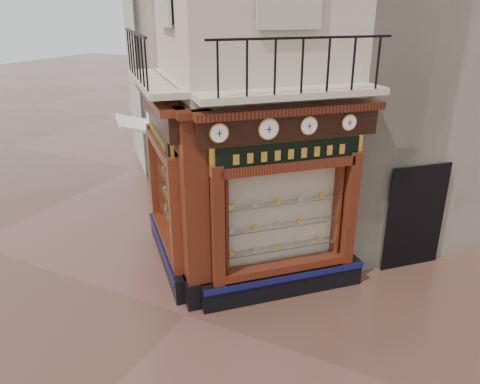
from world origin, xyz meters
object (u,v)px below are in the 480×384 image
Objects in this scene: clock_a at (219,133)px; awning at (143,211)px; signboard_right at (289,153)px; clock_d at (349,122)px; corner_pilaster at (195,215)px; signboard_left at (160,135)px; clock_c at (309,126)px; clock_b at (268,129)px.

awning is (-4.42, 3.19, -3.62)m from clock_a.
awning is 6.52m from signboard_right.
clock_a is 2.51m from clock_d.
clock_d is 1.25m from signboard_right.
awning is at bearing 95.76° from corner_pilaster.
clock_a is 2.34m from signboard_left.
corner_pilaster is 11.42× the size of clock_a.
corner_pilaster reaches higher than signboard_right.
clock_c is at bearing -132.52° from signboard_left.
clock_b is at bearing -180.00° from clock_c.
clock_a is at bearing -180.00° from clock_b.
awning is at bearing 108.26° from clock_b.
signboard_left is at bearing 100.25° from corner_pilaster.
clock_d reaches higher than signboard_left.
clock_a is 0.88× the size of clock_b.
clock_b is at bearing -161.74° from awning.
signboard_right reaches higher than awning.
awning is 0.82× the size of signboard_left.
signboard_right reaches higher than signboard_left.
clock_a is 0.22× the size of awning.
clock_c is at bearing -180.00° from clock_d.
corner_pilaster is at bearing 131.04° from clock_a.
signboard_right is at bearing 174.41° from clock_d.
signboard_left is at bearing 126.18° from clock_b.
clock_a is at bearing -180.00° from clock_d.
corner_pilaster is at bearing 169.75° from signboard_right.
clock_a is 1.69m from clock_c.
corner_pilaster is 10.01× the size of clock_b.
clock_b is (0.64, 0.64, 0.00)m from clock_a.
clock_a reaches higher than clock_d.
awning is (-5.61, 2.00, -3.62)m from clock_c.
awning is at bearing 99.20° from clock_a.
clock_c is 0.61m from signboard_right.
clock_a reaches higher than signboard_right.
clock_c is (1.76, 1.15, 1.67)m from corner_pilaster.
clock_b is at bearing -166.87° from signboard_right.
signboard_left is at bearing 135.00° from signboard_right.
clock_c reaches higher than awning.
clock_b is 1.27× the size of clock_d.
clock_a reaches higher than awning.
corner_pilaster reaches higher than clock_d.
clock_b reaches higher than awning.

